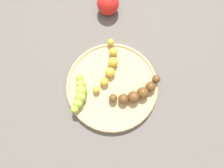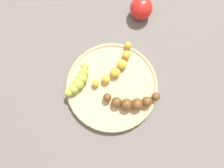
# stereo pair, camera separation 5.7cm
# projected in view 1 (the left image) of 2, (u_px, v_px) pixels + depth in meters

# --- Properties ---
(ground_plane) EXTENTS (2.40, 2.40, 0.00)m
(ground_plane) POSITION_uv_depth(u_px,v_px,m) (112.00, 87.00, 0.61)
(ground_plane) COLOR #56514C
(fruit_bowl) EXTENTS (0.27, 0.27, 0.02)m
(fruit_bowl) POSITION_uv_depth(u_px,v_px,m) (112.00, 86.00, 0.60)
(fruit_bowl) COLOR tan
(fruit_bowl) RESTS_ON ground_plane
(banana_overripe) EXTENTS (0.12, 0.12, 0.03)m
(banana_overripe) POSITION_uv_depth(u_px,v_px,m) (137.00, 93.00, 0.57)
(banana_overripe) COLOR #593819
(banana_overripe) RESTS_ON fruit_bowl
(banana_spotted) EXTENTS (0.17, 0.06, 0.03)m
(banana_spotted) POSITION_uv_depth(u_px,v_px,m) (109.00, 67.00, 0.59)
(banana_spotted) COLOR gold
(banana_spotted) RESTS_ON fruit_bowl
(banana_green) EXTENTS (0.11, 0.05, 0.03)m
(banana_green) POSITION_uv_depth(u_px,v_px,m) (80.00, 94.00, 0.57)
(banana_green) COLOR #8CAD38
(banana_green) RESTS_ON fruit_bowl
(apple_red) EXTENTS (0.07, 0.07, 0.07)m
(apple_red) POSITION_uv_depth(u_px,v_px,m) (108.00, 4.00, 0.64)
(apple_red) COLOR red
(apple_red) RESTS_ON ground_plane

